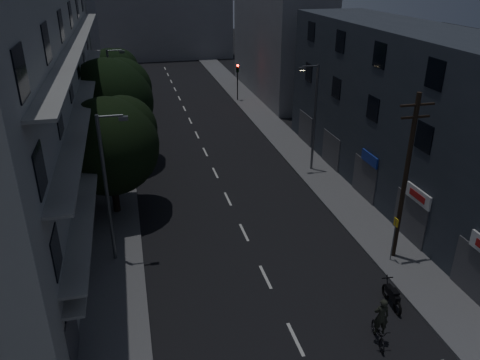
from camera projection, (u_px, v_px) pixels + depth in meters
name	position (u px, v px, depth m)	size (l,w,h in m)	color
ground	(204.00, 150.00, 40.23)	(160.00, 160.00, 0.00)	black
sidewalk_left	(115.00, 157.00, 38.59)	(3.00, 90.00, 0.15)	#565659
sidewalk_right	(287.00, 142.00, 41.82)	(3.00, 90.00, 0.15)	#565659
lane_markings	(193.00, 127.00, 45.74)	(0.15, 60.50, 0.01)	beige
building_left	(27.00, 100.00, 28.55)	(7.00, 36.00, 14.00)	#9D9E99
building_right	(409.00, 115.00, 30.80)	(6.19, 28.00, 11.00)	#2B303A
building_far_left	(67.00, 26.00, 54.56)	(6.00, 20.00, 16.00)	slate
building_far_right	(279.00, 39.00, 55.06)	(6.00, 20.00, 13.00)	slate
building_far_end	(157.00, 27.00, 77.79)	(24.00, 8.00, 10.00)	slate
tree_near	(110.00, 142.00, 28.18)	(6.00, 6.00, 7.40)	black
tree_mid	(109.00, 99.00, 35.19)	(6.68, 6.68, 8.22)	black
tree_far	(112.00, 74.00, 47.45)	(5.49, 5.49, 6.79)	black
traffic_signal_far_right	(238.00, 75.00, 53.21)	(0.28, 0.37, 4.10)	black
traffic_signal_far_left	(122.00, 81.00, 50.34)	(0.28, 0.37, 4.10)	black
street_lamp_left_near	(108.00, 183.00, 23.37)	(1.51, 0.25, 8.00)	#565A5D
street_lamp_right	(314.00, 113.00, 34.31)	(1.51, 0.25, 8.00)	#54555B
street_lamp_left_far	(113.00, 92.00, 40.03)	(1.51, 0.25, 8.00)	#575A5E
utility_pole	(406.00, 176.00, 23.49)	(1.80, 0.24, 9.00)	black
bus_stop_sign	(395.00, 232.00, 24.34)	(0.06, 0.35, 2.52)	#595B60
motorcycle	(392.00, 296.00, 21.78)	(0.56, 1.94, 1.24)	black
cyclist	(379.00, 328.00, 19.54)	(0.98, 1.84, 2.22)	black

